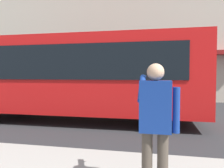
{
  "coord_description": "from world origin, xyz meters",
  "views": [
    {
      "loc": [
        -0.33,
        7.76,
        1.71
      ],
      "look_at": [
        1.14,
        0.58,
        1.39
      ],
      "focal_mm": 34.69,
      "sensor_mm": 36.0,
      "label": 1
    }
  ],
  "objects": [
    {
      "name": "ground_plane",
      "position": [
        0.0,
        0.0,
        0.0
      ],
      "size": [
        60.0,
        60.0,
        0.0
      ],
      "primitive_type": "plane",
      "color": "#2B2B2D"
    },
    {
      "name": "building_facade_far",
      "position": [
        -0.02,
        -6.8,
        5.99
      ],
      "size": [
        28.0,
        1.55,
        12.0
      ],
      "color": "beige",
      "rests_on": "ground_plane"
    },
    {
      "name": "red_bus",
      "position": [
        2.59,
        0.23,
        1.68
      ],
      "size": [
        9.05,
        2.54,
        3.08
      ],
      "color": "red",
      "rests_on": "ground_plane"
    },
    {
      "name": "pedestrian_photographer",
      "position": [
        -0.33,
        4.95,
        1.14
      ],
      "size": [
        0.53,
        0.52,
        1.7
      ],
      "color": "#4C4238",
      "rests_on": "sidewalk_curb"
    }
  ]
}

